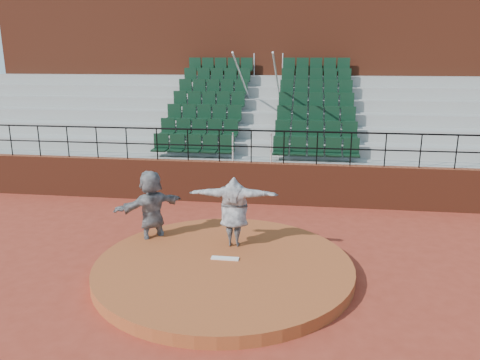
{
  "coord_description": "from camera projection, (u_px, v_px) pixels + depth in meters",
  "views": [
    {
      "loc": [
        1.61,
        -9.05,
        4.52
      ],
      "look_at": [
        0.0,
        2.5,
        1.4
      ],
      "focal_mm": 35.0,
      "sensor_mm": 36.0,
      "label": 1
    }
  ],
  "objects": [
    {
      "name": "pitching_rubber",
      "position": [
        225.0,
        258.0,
        10.12
      ],
      "size": [
        0.6,
        0.15,
        0.03
      ],
      "primitive_type": "cube",
      "color": "white",
      "rests_on": "pitchers_mound"
    },
    {
      "name": "pitcher",
      "position": [
        234.0,
        212.0,
        10.67
      ],
      "size": [
        2.02,
        0.6,
        1.63
      ],
      "primitive_type": "imported",
      "rotation": [
        0.0,
        0.0,
        3.17
      ],
      "color": "black",
      "rests_on": "pitchers_mound"
    },
    {
      "name": "press_box_facade",
      "position": [
        271.0,
        77.0,
        21.18
      ],
      "size": [
        24.0,
        3.0,
        7.1
      ],
      "primitive_type": "cube",
      "color": "maroon",
      "rests_on": "ground"
    },
    {
      "name": "wall_railing",
      "position": [
        251.0,
        139.0,
        14.3
      ],
      "size": [
        24.04,
        0.05,
        1.03
      ],
      "color": "black",
      "rests_on": "boundary_wall"
    },
    {
      "name": "ground",
      "position": [
        224.0,
        273.0,
        10.04
      ],
      "size": [
        90.0,
        90.0,
        0.0
      ],
      "primitive_type": "plane",
      "color": "maroon",
      "rests_on": "ground"
    },
    {
      "name": "boundary_wall",
      "position": [
        251.0,
        183.0,
        14.66
      ],
      "size": [
        24.0,
        0.3,
        1.3
      ],
      "primitive_type": "cube",
      "color": "maroon",
      "rests_on": "ground"
    },
    {
      "name": "seating_deck",
      "position": [
        262.0,
        138.0,
        17.95
      ],
      "size": [
        24.0,
        5.97,
        4.63
      ],
      "color": "#979792",
      "rests_on": "ground"
    },
    {
      "name": "pitchers_mound",
      "position": [
        224.0,
        267.0,
        10.01
      ],
      "size": [
        5.5,
        5.5,
        0.25
      ],
      "primitive_type": "cylinder",
      "color": "#A14B24",
      "rests_on": "ground"
    },
    {
      "name": "fielder",
      "position": [
        151.0,
        209.0,
        11.22
      ],
      "size": [
        1.65,
        1.64,
        1.91
      ],
      "primitive_type": "imported",
      "rotation": [
        0.0,
        0.0,
        3.92
      ],
      "color": "black",
      "rests_on": "ground"
    }
  ]
}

